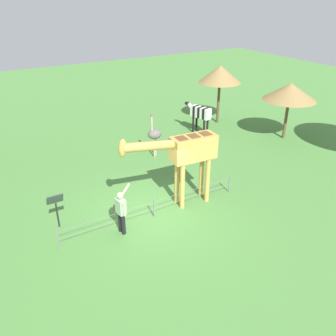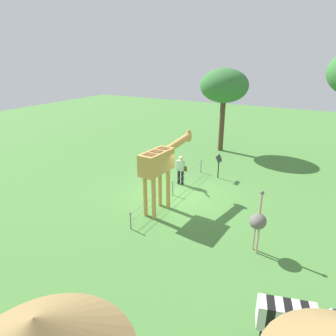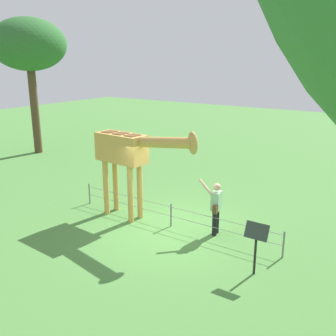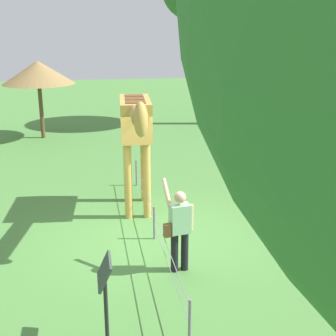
# 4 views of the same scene
# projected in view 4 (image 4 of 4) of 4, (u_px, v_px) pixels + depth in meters

# --- Properties ---
(ground_plane) EXTENTS (60.00, 60.00, 0.00)m
(ground_plane) POSITION_uv_depth(u_px,v_px,m) (147.00, 239.00, 9.97)
(ground_plane) COLOR #4C843D
(giraffe) EXTENTS (3.77, 0.81, 3.15)m
(giraffe) POSITION_uv_depth(u_px,v_px,m) (136.00, 127.00, 10.69)
(giraffe) COLOR gold
(giraffe) RESTS_ON ground_plane
(visitor) EXTENTS (0.64, 0.58, 1.71)m
(visitor) POSITION_uv_depth(u_px,v_px,m) (179.00, 226.00, 8.46)
(visitor) COLOR black
(visitor) RESTS_ON ground_plane
(shade_hut_far) EXTENTS (2.82, 2.82, 3.07)m
(shade_hut_far) POSITION_uv_depth(u_px,v_px,m) (38.00, 73.00, 18.03)
(shade_hut_far) COLOR brown
(shade_hut_far) RESTS_ON ground_plane
(info_sign) EXTENTS (0.56, 0.21, 1.32)m
(info_sign) POSITION_uv_depth(u_px,v_px,m) (105.00, 283.00, 6.54)
(info_sign) COLOR black
(info_sign) RESTS_ON ground_plane
(wire_fence) EXTENTS (7.05, 0.05, 0.75)m
(wire_fence) POSITION_uv_depth(u_px,v_px,m) (154.00, 221.00, 9.88)
(wire_fence) COLOR slate
(wire_fence) RESTS_ON ground_plane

